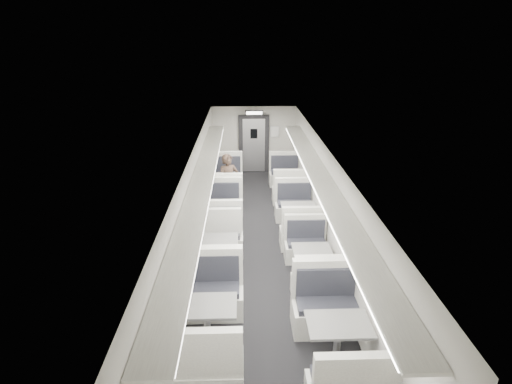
{
  "coord_description": "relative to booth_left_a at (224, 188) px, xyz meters",
  "views": [
    {
      "loc": [
        -0.38,
        -8.18,
        4.8
      ],
      "look_at": [
        -0.09,
        0.75,
        1.23
      ],
      "focal_mm": 28.0,
      "sensor_mm": 36.0,
      "label": 1
    }
  ],
  "objects": [
    {
      "name": "window_a",
      "position": [
        -0.49,
        0.24,
        0.93
      ],
      "size": [
        0.02,
        1.18,
        0.84
      ],
      "primitive_type": "cube",
      "color": "black",
      "rests_on": "room"
    },
    {
      "name": "booth_left_b",
      "position": [
        0.0,
        -2.23,
        -0.02
      ],
      "size": [
        1.1,
        2.23,
        1.19
      ],
      "color": "silver",
      "rests_on": "room"
    },
    {
      "name": "booth_left_a",
      "position": [
        0.0,
        0.0,
        0.0
      ],
      "size": [
        1.16,
        2.35,
        1.26
      ],
      "color": "silver",
      "rests_on": "room"
    },
    {
      "name": "booth_right_a",
      "position": [
        2.0,
        0.57,
        -0.05
      ],
      "size": [
        1.03,
        2.09,
        1.12
      ],
      "color": "silver",
      "rests_on": "room"
    },
    {
      "name": "booth_right_d",
      "position": [
        2.0,
        -6.64,
        -0.0
      ],
      "size": [
        1.15,
        2.33,
        1.25
      ],
      "color": "silver",
      "rests_on": "room"
    },
    {
      "name": "booth_left_d",
      "position": [
        0.0,
        -6.15,
        -0.0
      ],
      "size": [
        1.16,
        2.35,
        1.26
      ],
      "color": "silver",
      "rests_on": "room"
    },
    {
      "name": "booth_left_c",
      "position": [
        0.0,
        -4.02,
        -0.0
      ],
      "size": [
        1.16,
        2.35,
        1.26
      ],
      "color": "silver",
      "rests_on": "room"
    },
    {
      "name": "exit_sign",
      "position": [
        1.0,
        2.28,
        1.86
      ],
      "size": [
        0.62,
        0.12,
        0.16
      ],
      "color": "black",
      "rests_on": "room"
    },
    {
      "name": "vestibule_door",
      "position": [
        1.0,
        2.77,
        0.62
      ],
      "size": [
        1.1,
        0.13,
        2.1
      ],
      "color": "black",
      "rests_on": "room"
    },
    {
      "name": "passenger",
      "position": [
        0.19,
        -0.69,
        0.42
      ],
      "size": [
        0.73,
        0.62,
        1.68
      ],
      "primitive_type": "imported",
      "rotation": [
        0.0,
        0.0,
        0.43
      ],
      "color": "black",
      "rests_on": "room"
    },
    {
      "name": "window_b",
      "position": [
        -0.49,
        -1.96,
        0.93
      ],
      "size": [
        0.02,
        1.18,
        0.84
      ],
      "primitive_type": "cube",
      "color": "black",
      "rests_on": "room"
    },
    {
      "name": "booth_right_b",
      "position": [
        2.0,
        -2.14,
        -0.04
      ],
      "size": [
        1.05,
        2.13,
        1.14
      ],
      "color": "silver",
      "rests_on": "room"
    },
    {
      "name": "booth_right_c",
      "position": [
        2.0,
        -4.2,
        -0.07
      ],
      "size": [
        0.96,
        1.94,
        1.04
      ],
      "color": "silver",
      "rests_on": "room"
    },
    {
      "name": "luggage_rack_right",
      "position": [
        2.24,
        -3.46,
        1.5
      ],
      "size": [
        0.46,
        10.4,
        0.09
      ],
      "color": "silver",
      "rests_on": "room"
    },
    {
      "name": "window_c",
      "position": [
        -0.49,
        -4.16,
        0.93
      ],
      "size": [
        0.02,
        1.18,
        0.84
      ],
      "primitive_type": "cube",
      "color": "black",
      "rests_on": "room"
    },
    {
      "name": "window_d",
      "position": [
        -0.49,
        -6.36,
        0.93
      ],
      "size": [
        0.02,
        1.18,
        0.84
      ],
      "primitive_type": "cube",
      "color": "black",
      "rests_on": "room"
    },
    {
      "name": "wall_notice",
      "position": [
        1.75,
        2.76,
        1.08
      ],
      "size": [
        0.32,
        0.02,
        0.4
      ],
      "primitive_type": "cube",
      "color": "silver",
      "rests_on": "room"
    },
    {
      "name": "luggage_rack_left",
      "position": [
        -0.24,
        -3.46,
        1.5
      ],
      "size": [
        0.46,
        10.4,
        0.09
      ],
      "color": "silver",
      "rests_on": "room"
    },
    {
      "name": "room",
      "position": [
        1.0,
        -3.16,
        0.78
      ],
      "size": [
        3.24,
        12.24,
        2.64
      ],
      "color": "black",
      "rests_on": "ground"
    }
  ]
}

